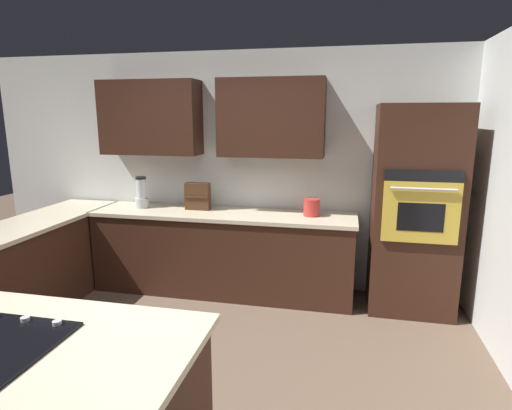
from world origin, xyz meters
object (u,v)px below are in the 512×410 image
(spice_rack, at_px, (198,196))
(blender, at_px, (142,194))
(wall_oven, at_px, (415,211))
(kettle, at_px, (312,207))

(spice_rack, bearing_deg, blender, 3.08)
(spice_rack, bearing_deg, wall_oven, 177.86)
(wall_oven, distance_m, kettle, 1.00)
(spice_rack, xyz_separation_m, kettle, (-1.25, 0.03, -0.06))
(wall_oven, height_order, kettle, wall_oven)
(blender, distance_m, kettle, 1.90)
(blender, relative_size, spice_rack, 1.18)
(wall_oven, relative_size, blender, 5.78)
(wall_oven, relative_size, kettle, 11.40)
(blender, height_order, spice_rack, blender)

